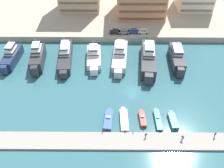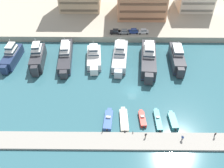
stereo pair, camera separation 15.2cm
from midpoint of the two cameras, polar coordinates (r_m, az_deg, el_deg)
The scene contains 24 objects.
ground_plane at distance 76.74m, azimuth 4.77°, elevation -1.48°, with size 400.00×400.00×0.00m, color #336670.
quay_promenade at distance 128.81m, azimuth 3.27°, elevation 18.23°, with size 180.00×70.00×2.35m, color #ADA38E.
pier_dock at distance 64.10m, azimuth 5.69°, elevation -12.91°, with size 120.00×5.19×0.55m, color #9E998E.
yacht_navy_far_left at distance 93.28m, azimuth -21.91°, elevation 5.92°, with size 4.61×15.12×8.00m.
yacht_charcoal_left at distance 89.14m, azimuth -16.58°, elevation 5.92°, with size 5.11×15.42×8.89m.
yacht_charcoal_mid_left at distance 89.12m, azimuth -10.54°, elevation 6.52°, with size 5.71×21.32×7.27m.
yacht_white_center_left at distance 86.91m, azimuth -4.08°, elevation 6.16°, with size 5.50×15.51×7.36m.
yacht_silver_center at distance 87.33m, azimuth 1.91°, elevation 6.59°, with size 6.01×20.02×7.78m.
yacht_charcoal_center_right at distance 86.13m, azimuth 8.40°, elevation 5.86°, with size 6.51×22.06×8.58m.
yacht_charcoal_mid_right at distance 88.56m, azimuth 14.68°, elevation 5.82°, with size 4.51×17.03×7.43m.
motorboat_blue_far_left at distance 67.83m, azimuth -0.80°, elevation -8.12°, with size 2.68×7.74×1.43m.
motorboat_cream_left at distance 67.89m, azimuth 2.81°, elevation -8.16°, with size 2.38×8.63×0.96m.
motorboat_red_mid_left at distance 68.50m, azimuth 7.00°, elevation -7.88°, with size 1.91×6.13×1.44m.
motorboat_teal_center_left at distance 68.84m, azimuth 10.48°, elevation -8.08°, with size 1.76×8.02×1.39m.
motorboat_teal_center at distance 69.50m, azimuth 13.80°, elevation -8.14°, with size 2.22×6.49×1.07m.
car_black_far_left at distance 98.74m, azimuth 0.82°, elevation 11.94°, with size 4.10×1.93×1.80m.
car_grey_left at distance 98.75m, azimuth 2.82°, elevation 11.89°, with size 4.10×1.93×1.80m.
car_blue_mid_left at distance 99.41m, azimuth 4.99°, elevation 12.00°, with size 4.15×2.02×1.80m.
car_white_center_left at distance 99.72m, azimuth 7.22°, elevation 11.92°, with size 4.19×2.10×1.80m.
pedestrian_near_edge at distance 64.01m, azimuth 7.79°, elevation -11.43°, with size 0.58×0.36×1.60m.
pedestrian_mid_deck at distance 65.25m, azimuth 15.90°, elevation -11.67°, with size 0.50×0.51×1.75m.
pedestrian_far_side at distance 68.51m, azimuth 22.60°, elevation -10.57°, with size 0.57×0.46×1.74m.
bollard_west at distance 64.80m, azimuth -2.21°, elevation -10.90°, with size 0.20×0.20×0.61m.
bollard_west_mid at distance 64.93m, azimuth 4.86°, elevation -10.93°, with size 0.20×0.20×0.61m.
Camera 2 is at (-5.76, -55.83, 52.32)m, focal length 40.00 mm.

